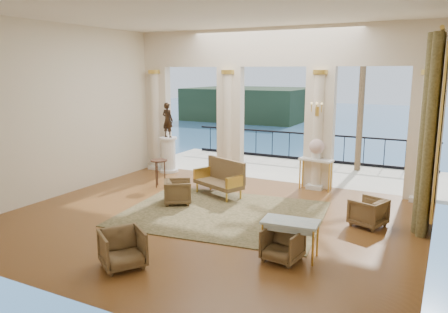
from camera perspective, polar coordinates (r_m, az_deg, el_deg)
The scene contains 23 objects.
floor at distance 9.94m, azimuth -1.95°, elevation -8.17°, with size 9.00×9.00×0.00m, color #45260E.
room_walls at distance 8.43m, azimuth -5.84°, elevation 8.32°, with size 9.00×9.00×9.00m.
arcade at distance 12.86m, azimuth 6.43°, elevation 7.95°, with size 9.00×0.56×4.50m.
terrace at distance 15.08m, azimuth 8.92°, elevation -1.77°, with size 10.00×3.60×0.10m, color beige.
balustrade at distance 16.49m, azimuth 10.75°, elevation 0.90°, with size 9.00×0.06×1.03m.
palm_tree at distance 15.02m, azimuth 17.89°, elevation 13.70°, with size 2.00×2.00×4.50m.
headland at distance 85.72m, azimuth 3.55°, elevation 6.92°, with size 22.00×18.00×6.00m, color black.
sea at distance 68.95m, azimuth 23.35°, elevation 2.49°, with size 160.00×160.00×0.00m, color #285788.
curtain at distance 9.75m, azimuth 25.27°, elevation 2.62°, with size 0.33×1.40×4.09m.
window_frame at distance 9.74m, azimuth 26.40°, elevation 2.99°, with size 0.04×1.60×3.40m, color #E9BD4C.
wall_sconce at distance 12.15m, azimuth 12.05°, elevation 5.91°, with size 0.30×0.11×0.33m.
rug at distance 10.28m, azimuth -0.13°, elevation -7.44°, with size 4.51×3.51×0.02m, color #292F18.
armchair_a at distance 7.72m, azimuth -13.12°, elevation -11.44°, with size 0.69×0.65×0.71m, color #40351E.
armchair_b at distance 7.85m, azimuth 7.65°, elevation -11.18°, with size 0.62×0.58×0.64m, color #40351E.
armchair_c at distance 9.91m, azimuth 18.31°, elevation -6.76°, with size 0.65×0.61×0.67m, color #40351E.
armchair_d at distance 11.01m, azimuth -6.04°, elevation -4.46°, with size 0.65×0.61×0.67m, color #40351E.
settee at distance 11.65m, azimuth -0.36°, elevation -2.80°, with size 1.58×1.13×0.96m.
game_table at distance 7.91m, azimuth 8.67°, elevation -8.77°, with size 1.04×0.63×0.68m.
pedestal at distance 14.47m, azimuth -7.26°, elevation 0.17°, with size 0.63×0.63×1.15m.
statue at distance 14.30m, azimuth -7.38°, elevation 4.75°, with size 0.41×0.27×1.13m, color black.
console_table at distance 12.41m, azimuth 11.92°, elevation -0.99°, with size 0.97×0.50×0.88m.
urn at distance 12.32m, azimuth 12.01°, elevation 1.15°, with size 0.42×0.42×0.56m.
side_table at distance 12.60m, azimuth -8.48°, elevation -0.94°, with size 0.48×0.48×0.78m.
Camera 1 is at (4.61, -8.16, 3.29)m, focal length 35.00 mm.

